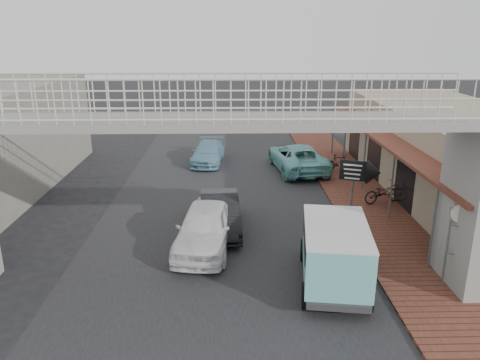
{
  "coord_description": "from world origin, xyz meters",
  "views": [
    {
      "loc": [
        0.39,
        -16.64,
        7.46
      ],
      "look_at": [
        0.81,
        1.16,
        1.8
      ],
      "focal_mm": 35.0,
      "sensor_mm": 36.0,
      "label": 1
    }
  ],
  "objects_px": {
    "angkot_van": "(335,246)",
    "motorcycle_near": "(383,192)",
    "angkot_curb": "(297,157)",
    "motorcycle_far": "(338,163)",
    "white_hatchback": "(205,227)",
    "arrow_sign": "(371,173)",
    "angkot_far": "(208,153)",
    "dark_sedan": "(220,213)",
    "street_clock": "(461,217)"
  },
  "relations": [
    {
      "from": "angkot_curb",
      "to": "angkot_far",
      "type": "xyz_separation_m",
      "value": [
        -5.07,
        1.75,
        -0.14
      ]
    },
    {
      "from": "motorcycle_far",
      "to": "motorcycle_near",
      "type": "bearing_deg",
      "value": 178.24
    },
    {
      "from": "motorcycle_near",
      "to": "motorcycle_far",
      "type": "distance_m",
      "value": 5.2
    },
    {
      "from": "angkot_curb",
      "to": "angkot_van",
      "type": "relative_size",
      "value": 1.23
    },
    {
      "from": "white_hatchback",
      "to": "angkot_van",
      "type": "bearing_deg",
      "value": -27.1
    },
    {
      "from": "angkot_curb",
      "to": "motorcycle_far",
      "type": "height_order",
      "value": "angkot_curb"
    },
    {
      "from": "angkot_van",
      "to": "arrow_sign",
      "type": "bearing_deg",
      "value": 69.7
    },
    {
      "from": "angkot_curb",
      "to": "motorcycle_near",
      "type": "distance_m",
      "value": 6.35
    },
    {
      "from": "motorcycle_near",
      "to": "angkot_curb",
      "type": "bearing_deg",
      "value": 12.24
    },
    {
      "from": "dark_sedan",
      "to": "arrow_sign",
      "type": "distance_m",
      "value": 6.04
    },
    {
      "from": "angkot_curb",
      "to": "angkot_van",
      "type": "xyz_separation_m",
      "value": [
        -0.65,
        -12.45,
        0.55
      ]
    },
    {
      "from": "motorcycle_near",
      "to": "arrow_sign",
      "type": "bearing_deg",
      "value": 134.55
    },
    {
      "from": "angkot_van",
      "to": "motorcycle_far",
      "type": "distance_m",
      "value": 12.38
    },
    {
      "from": "dark_sedan",
      "to": "angkot_curb",
      "type": "bearing_deg",
      "value": 59.2
    },
    {
      "from": "angkot_curb",
      "to": "street_clock",
      "type": "height_order",
      "value": "street_clock"
    },
    {
      "from": "motorcycle_near",
      "to": "motorcycle_far",
      "type": "bearing_deg",
      "value": -7.23
    },
    {
      "from": "angkot_van",
      "to": "angkot_far",
      "type": "bearing_deg",
      "value": 115.12
    },
    {
      "from": "motorcycle_far",
      "to": "dark_sedan",
      "type": "bearing_deg",
      "value": 129.04
    },
    {
      "from": "angkot_van",
      "to": "street_clock",
      "type": "xyz_separation_m",
      "value": [
        3.57,
        -0.24,
        1.0
      ]
    },
    {
      "from": "angkot_curb",
      "to": "angkot_far",
      "type": "bearing_deg",
      "value": -26.11
    },
    {
      "from": "motorcycle_near",
      "to": "arrow_sign",
      "type": "height_order",
      "value": "arrow_sign"
    },
    {
      "from": "angkot_far",
      "to": "motorcycle_near",
      "type": "relative_size",
      "value": 2.26
    },
    {
      "from": "angkot_curb",
      "to": "motorcycle_far",
      "type": "relative_size",
      "value": 3.54
    },
    {
      "from": "dark_sedan",
      "to": "angkot_far",
      "type": "xyz_separation_m",
      "value": [
        -0.87,
        9.88,
        -0.09
      ]
    },
    {
      "from": "street_clock",
      "to": "angkot_curb",
      "type": "bearing_deg",
      "value": 126.57
    },
    {
      "from": "motorcycle_near",
      "to": "arrow_sign",
      "type": "relative_size",
      "value": 0.68
    },
    {
      "from": "white_hatchback",
      "to": "street_clock",
      "type": "xyz_separation_m",
      "value": [
        7.62,
        -2.93,
        1.52
      ]
    },
    {
      "from": "white_hatchback",
      "to": "angkot_far",
      "type": "bearing_deg",
      "value": 98.28
    },
    {
      "from": "angkot_van",
      "to": "motorcycle_near",
      "type": "distance_m",
      "value": 7.86
    },
    {
      "from": "dark_sedan",
      "to": "angkot_van",
      "type": "distance_m",
      "value": 5.62
    },
    {
      "from": "motorcycle_near",
      "to": "arrow_sign",
      "type": "xyz_separation_m",
      "value": [
        -1.44,
        -2.62,
        1.71
      ]
    },
    {
      "from": "dark_sedan",
      "to": "motorcycle_far",
      "type": "distance_m",
      "value": 10.03
    },
    {
      "from": "angkot_curb",
      "to": "arrow_sign",
      "type": "height_order",
      "value": "arrow_sign"
    },
    {
      "from": "arrow_sign",
      "to": "angkot_curb",
      "type": "bearing_deg",
      "value": 121.79
    },
    {
      "from": "white_hatchback",
      "to": "street_clock",
      "type": "height_order",
      "value": "street_clock"
    },
    {
      "from": "angkot_far",
      "to": "dark_sedan",
      "type": "bearing_deg",
      "value": -80.26
    },
    {
      "from": "motorcycle_far",
      "to": "angkot_van",
      "type": "bearing_deg",
      "value": 155.39
    },
    {
      "from": "angkot_curb",
      "to": "street_clock",
      "type": "relative_size",
      "value": 2.03
    },
    {
      "from": "white_hatchback",
      "to": "angkot_van",
      "type": "xyz_separation_m",
      "value": [
        4.05,
        -2.68,
        0.51
      ]
    },
    {
      "from": "white_hatchback",
      "to": "arrow_sign",
      "type": "height_order",
      "value": "arrow_sign"
    },
    {
      "from": "arrow_sign",
      "to": "motorcycle_far",
      "type": "bearing_deg",
      "value": 106.2
    },
    {
      "from": "white_hatchback",
      "to": "dark_sedan",
      "type": "bearing_deg",
      "value": 79.37
    },
    {
      "from": "street_clock",
      "to": "arrow_sign",
      "type": "bearing_deg",
      "value": 129.58
    },
    {
      "from": "motorcycle_far",
      "to": "street_clock",
      "type": "bearing_deg",
      "value": 172.1
    },
    {
      "from": "arrow_sign",
      "to": "street_clock",
      "type": "bearing_deg",
      "value": -53.51
    },
    {
      "from": "motorcycle_far",
      "to": "arrow_sign",
      "type": "distance_m",
      "value": 7.97
    },
    {
      "from": "white_hatchback",
      "to": "dark_sedan",
      "type": "xyz_separation_m",
      "value": [
        0.5,
        1.63,
        -0.09
      ]
    },
    {
      "from": "angkot_far",
      "to": "white_hatchback",
      "type": "bearing_deg",
      "value": -83.45
    },
    {
      "from": "white_hatchback",
      "to": "street_clock",
      "type": "relative_size",
      "value": 1.75
    },
    {
      "from": "angkot_far",
      "to": "motorcycle_far",
      "type": "bearing_deg",
      "value": -11.89
    }
  ]
}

